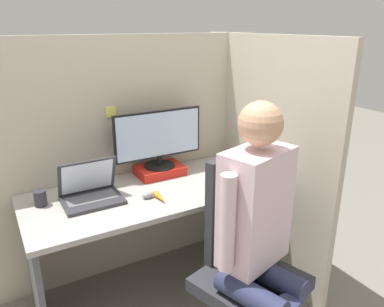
% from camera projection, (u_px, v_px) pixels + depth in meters
% --- Properties ---
extents(cubicle_panel_back, '(1.99, 0.05, 1.59)m').
position_uv_depth(cubicle_panel_back, '(131.00, 159.00, 2.49)').
color(cubicle_panel_back, '#B7AD99').
rests_on(cubicle_panel_back, ground).
extents(cubicle_panel_right, '(0.04, 1.29, 1.59)m').
position_uv_depth(cubicle_panel_right, '(261.00, 158.00, 2.51)').
color(cubicle_panel_right, '#B7AD99').
rests_on(cubicle_panel_right, ground).
extents(desk, '(1.49, 0.66, 0.71)m').
position_uv_depth(desk, '(154.00, 215.00, 2.29)').
color(desk, '#9E9993').
rests_on(desk, ground).
extents(paper_box, '(0.30, 0.21, 0.06)m').
position_uv_depth(paper_box, '(160.00, 170.00, 2.45)').
color(paper_box, red).
rests_on(paper_box, desk).
extents(monitor, '(0.59, 0.20, 0.37)m').
position_uv_depth(monitor, '(159.00, 137.00, 2.38)').
color(monitor, black).
rests_on(monitor, paper_box).
extents(laptop, '(0.32, 0.24, 0.24)m').
position_uv_depth(laptop, '(91.00, 193.00, 2.08)').
color(laptop, '#2D2D33').
rests_on(laptop, desk).
extents(mouse, '(0.07, 0.04, 0.04)m').
position_uv_depth(mouse, '(148.00, 195.00, 2.12)').
color(mouse, gray).
rests_on(mouse, desk).
extents(stapler, '(0.04, 0.15, 0.04)m').
position_uv_depth(stapler, '(228.00, 161.00, 2.63)').
color(stapler, black).
rests_on(stapler, desk).
extents(carrot_toy, '(0.04, 0.14, 0.04)m').
position_uv_depth(carrot_toy, '(160.00, 198.00, 2.09)').
color(carrot_toy, orange).
rests_on(carrot_toy, desk).
extents(office_chair, '(0.58, 0.62, 1.03)m').
position_uv_depth(office_chair, '(244.00, 255.00, 1.93)').
color(office_chair, '#2D2D33').
rests_on(office_chair, ground).
extents(person, '(0.46, 0.50, 1.34)m').
position_uv_depth(person, '(259.00, 228.00, 1.70)').
color(person, '#282D4C').
rests_on(person, ground).
extents(pen_cup, '(0.07, 0.07, 0.09)m').
position_uv_depth(pen_cup, '(40.00, 198.00, 2.03)').
color(pen_cup, '#28282D').
rests_on(pen_cup, desk).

